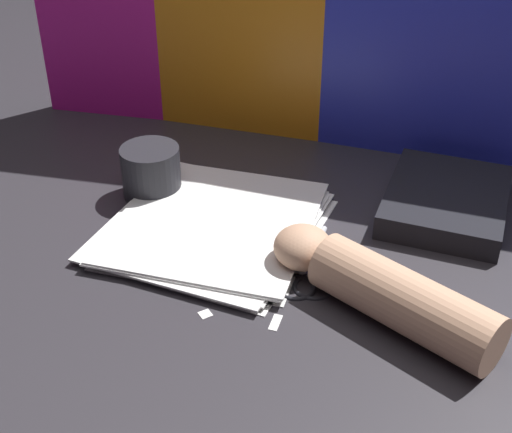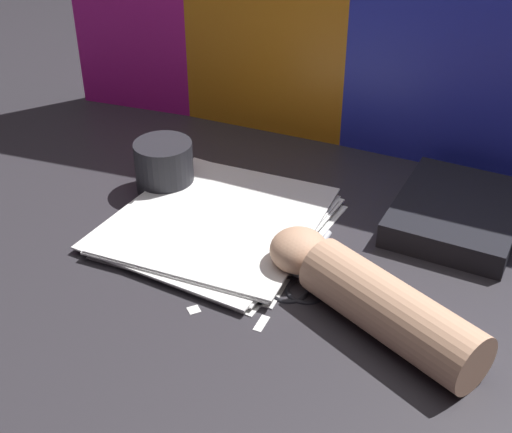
{
  "view_description": "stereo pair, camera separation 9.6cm",
  "coord_description": "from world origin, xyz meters",
  "px_view_note": "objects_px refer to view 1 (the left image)",
  "views": [
    {
      "loc": [
        0.24,
        -0.82,
        0.61
      ],
      "look_at": [
        -0.04,
        -0.02,
        0.06
      ],
      "focal_mm": 50.0,
      "sensor_mm": 36.0,
      "label": 1
    },
    {
      "loc": [
        0.33,
        -0.79,
        0.61
      ],
      "look_at": [
        -0.04,
        -0.02,
        0.06
      ],
      "focal_mm": 50.0,
      "sensor_mm": 36.0,
      "label": 2
    }
  ],
  "objects_px": {
    "hand_forearm": "(382,289)",
    "paper_stack": "(214,225)",
    "book_closed": "(446,201)",
    "mug": "(151,172)",
    "scissors": "(303,273)"
  },
  "relations": [
    {
      "from": "book_closed",
      "to": "hand_forearm",
      "type": "relative_size",
      "value": 0.71
    },
    {
      "from": "book_closed",
      "to": "mug",
      "type": "relative_size",
      "value": 2.48
    },
    {
      "from": "paper_stack",
      "to": "hand_forearm",
      "type": "xyz_separation_m",
      "value": [
        0.27,
        -0.11,
        0.03
      ]
    },
    {
      "from": "hand_forearm",
      "to": "scissors",
      "type": "bearing_deg",
      "value": 160.29
    },
    {
      "from": "mug",
      "to": "paper_stack",
      "type": "bearing_deg",
      "value": -25.62
    },
    {
      "from": "hand_forearm",
      "to": "mug",
      "type": "distance_m",
      "value": 0.44
    },
    {
      "from": "scissors",
      "to": "hand_forearm",
      "type": "bearing_deg",
      "value": -19.71
    },
    {
      "from": "paper_stack",
      "to": "mug",
      "type": "bearing_deg",
      "value": 154.38
    },
    {
      "from": "paper_stack",
      "to": "hand_forearm",
      "type": "bearing_deg",
      "value": -21.42
    },
    {
      "from": "book_closed",
      "to": "hand_forearm",
      "type": "distance_m",
      "value": 0.28
    },
    {
      "from": "hand_forearm",
      "to": "paper_stack",
      "type": "bearing_deg",
      "value": 158.58
    },
    {
      "from": "book_closed",
      "to": "hand_forearm",
      "type": "bearing_deg",
      "value": -101.06
    },
    {
      "from": "scissors",
      "to": "book_closed",
      "type": "bearing_deg",
      "value": 54.14
    },
    {
      "from": "paper_stack",
      "to": "hand_forearm",
      "type": "relative_size",
      "value": 0.99
    },
    {
      "from": "paper_stack",
      "to": "mug",
      "type": "relative_size",
      "value": 3.48
    }
  ]
}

